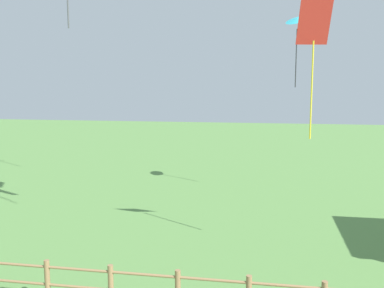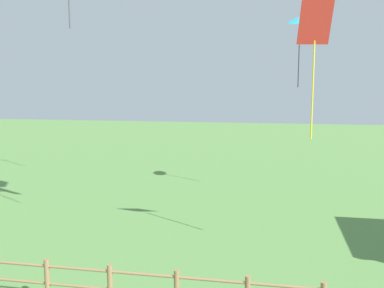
% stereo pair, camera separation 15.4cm
% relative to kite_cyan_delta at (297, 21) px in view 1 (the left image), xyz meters
% --- Properties ---
extents(kite_cyan_delta, '(1.51, 1.48, 3.44)m').
position_rel_kite_cyan_delta_xyz_m(kite_cyan_delta, '(0.00, 0.00, 0.00)').
color(kite_cyan_delta, '#2DB2C6').
extents(kite_red_diamond, '(1.04, 0.68, 4.14)m').
position_rel_kite_cyan_delta_xyz_m(kite_red_diamond, '(0.03, -7.43, -1.53)').
color(kite_red_diamond, red).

